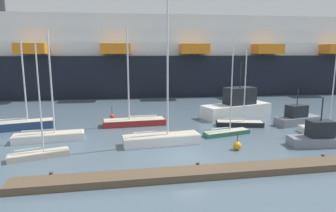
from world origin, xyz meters
TOP-DOWN VIEW (x-y plane):
  - ground_plane at (0.00, 0.00)m, footprint 600.00×600.00m
  - dock_pier at (0.00, -3.26)m, footprint 23.67×1.84m
  - sailboat_0 at (-11.25, 2.10)m, footprint 4.51×2.27m
  - sailboat_1 at (7.81, 8.74)m, footprint 5.18×2.49m
  - sailboat_2 at (5.15, 5.63)m, footprint 4.86×2.18m
  - sailboat_3 at (-11.44, 6.62)m, footprint 6.24×2.18m
  - sailboat_4 at (-15.09, 11.42)m, footprint 6.60×2.97m
  - sailboat_5 at (15.20, 4.81)m, footprint 5.07×2.18m
  - sailboat_6 at (-3.49, 11.12)m, footprint 6.92×2.21m
  - sailboat_7 at (-1.52, 3.84)m, footprint 6.78×2.29m
  - fishing_boat_0 at (14.32, 8.23)m, footprint 5.45×2.76m
  - fishing_boat_1 at (9.37, 13.22)m, footprint 9.35×5.24m
  - fishing_boat_2 at (11.94, 1.09)m, footprint 5.84×2.31m
  - channel_buoy_0 at (4.38, 1.30)m, footprint 0.69×0.69m
  - channel_buoy_1 at (-5.93, 14.67)m, footprint 0.58×0.58m
  - cruise_ship at (-5.04, 39.46)m, footprint 133.08×25.41m

SIDE VIEW (x-z plane):
  - ground_plane at x=0.00m, z-range 0.00..0.00m
  - dock_pier at x=0.00m, z-range -0.05..0.51m
  - channel_buoy_1 at x=-5.93m, z-range -0.45..1.05m
  - channel_buoy_0 at x=4.38m, z-range -0.33..1.03m
  - sailboat_1 at x=7.81m, z-range -3.73..4.51m
  - sailboat_0 at x=-11.25m, z-range -3.86..4.68m
  - sailboat_5 at x=15.20m, z-range -3.58..4.42m
  - sailboat_2 at x=5.15m, z-range -4.21..5.08m
  - sailboat_6 at x=-3.49m, z-range -4.68..5.66m
  - sailboat_3 at x=-11.44m, z-range -4.41..5.39m
  - sailboat_4 at x=-15.09m, z-range -4.05..5.10m
  - sailboat_7 at x=-1.52m, z-range -6.06..7.34m
  - fishing_boat_2 at x=11.94m, z-range -1.33..2.87m
  - fishing_boat_0 at x=14.32m, z-range -1.21..2.83m
  - fishing_boat_1 at x=9.37m, z-range -2.06..4.73m
  - cruise_ship at x=-5.04m, z-range -3.87..17.19m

